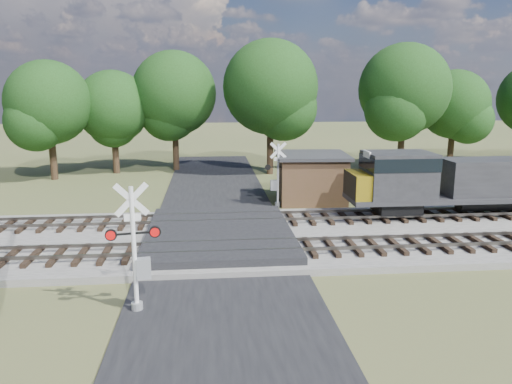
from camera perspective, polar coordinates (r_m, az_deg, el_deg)
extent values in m
plane|color=#48522C|center=(24.26, -4.16, -6.00)|extent=(160.00, 160.00, 0.00)
cube|color=gray|center=(26.81, 17.77, -4.46)|extent=(140.00, 10.00, 0.30)
cube|color=black|center=(24.25, -4.16, -5.91)|extent=(7.00, 60.00, 0.08)
cube|color=#262628|center=(24.64, -4.20, -4.95)|extent=(7.00, 9.00, 0.62)
cube|color=black|center=(22.37, 1.12, -6.50)|extent=(44.00, 2.60, 0.18)
cube|color=#555049|center=(23.91, 20.84, -5.67)|extent=(140.00, 0.08, 0.15)
cube|color=#555049|center=(25.14, 19.41, -4.70)|extent=(140.00, 0.08, 0.15)
cube|color=black|center=(27.13, -0.10, -3.14)|extent=(44.00, 2.60, 0.18)
cube|color=#555049|center=(28.29, 16.42, -2.67)|extent=(140.00, 0.08, 0.15)
cube|color=#555049|center=(29.58, 15.40, -1.97)|extent=(140.00, 0.08, 0.15)
cylinder|color=silver|center=(17.10, -13.75, -6.53)|extent=(0.15, 0.15, 4.34)
cylinder|color=#999B9E|center=(17.83, -13.42, -12.65)|extent=(0.39, 0.39, 0.33)
cube|color=silver|center=(16.63, -14.05, -0.85)|extent=(1.13, 0.23, 1.13)
cube|color=silver|center=(16.63, -14.05, -0.85)|extent=(1.13, 0.23, 1.13)
cube|color=silver|center=(16.77, -13.95, -2.84)|extent=(0.54, 0.12, 0.24)
cube|color=black|center=(16.92, -13.86, -4.61)|extent=(1.72, 0.34, 0.07)
cylinder|color=red|center=(16.93, -16.25, -4.74)|extent=(0.40, 0.17, 0.39)
cylinder|color=red|center=(16.94, -11.47, -4.48)|extent=(0.40, 0.17, 0.39)
cube|color=#999B9E|center=(17.31, -12.74, -8.52)|extent=(0.53, 0.40, 0.70)
cylinder|color=silver|center=(31.18, 2.53, 1.87)|extent=(0.14, 0.14, 3.98)
cylinder|color=#999B9E|center=(31.56, 2.50, -1.42)|extent=(0.36, 0.36, 0.30)
cube|color=silver|center=(30.94, 2.56, 4.78)|extent=(1.04, 0.06, 1.04)
cube|color=silver|center=(30.94, 2.56, 4.78)|extent=(1.04, 0.06, 1.04)
cube|color=silver|center=(31.01, 2.55, 3.77)|extent=(0.50, 0.04, 0.22)
cube|color=black|center=(31.09, 2.54, 2.87)|extent=(1.59, 0.08, 0.06)
cylinder|color=red|center=(31.19, 3.72, 2.88)|extent=(0.36, 0.11, 0.36)
cylinder|color=red|center=(30.99, 1.36, 2.85)|extent=(0.36, 0.11, 0.36)
cube|color=#999B9E|center=(31.25, 2.07, 0.79)|extent=(0.45, 0.31, 0.65)
cube|color=#4A351F|center=(33.09, 6.33, 1.49)|extent=(4.47, 4.47, 2.94)
cube|color=#2B2B2E|center=(32.84, 6.40, 4.19)|extent=(4.91, 4.91, 0.21)
cylinder|color=black|center=(43.57, -22.24, 4.43)|extent=(0.56, 0.56, 4.75)
sphere|color=#173210|center=(43.28, -22.64, 9.42)|extent=(6.66, 6.66, 6.66)
cylinder|color=black|center=(44.97, -15.78, 4.86)|extent=(0.56, 0.56, 4.41)
sphere|color=#173210|center=(44.69, -16.04, 9.35)|extent=(6.17, 6.17, 6.17)
cylinder|color=black|center=(45.23, -9.18, 5.74)|extent=(0.56, 0.56, 5.26)
sphere|color=#173210|center=(44.97, -9.36, 11.08)|extent=(7.36, 7.36, 7.36)
cylinder|color=black|center=(42.82, 1.62, 5.82)|extent=(0.56, 0.56, 5.67)
sphere|color=#173210|center=(42.56, 1.66, 11.90)|extent=(7.94, 7.94, 7.94)
cylinder|color=black|center=(45.56, 16.27, 5.64)|extent=(0.56, 0.56, 5.54)
sphere|color=#173210|center=(45.31, 16.60, 11.22)|extent=(7.76, 7.76, 7.76)
cylinder|color=black|center=(49.82, 21.40, 5.19)|extent=(0.56, 0.56, 4.48)
sphere|color=#173210|center=(49.57, 21.72, 9.30)|extent=(6.27, 6.27, 6.27)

